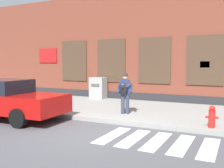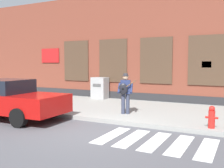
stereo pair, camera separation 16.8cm
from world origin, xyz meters
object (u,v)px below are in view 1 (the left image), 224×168
object	(u,v)px
busker	(125,91)
fire_hydrant	(212,117)
red_car	(7,99)
utility_box	(98,88)

from	to	relation	value
busker	fire_hydrant	size ratio (longest dim) A/B	2.30
red_car	fire_hydrant	bearing A→B (deg)	10.73
busker	fire_hydrant	distance (m)	3.47
red_car	utility_box	world-z (taller)	red_car
red_car	busker	bearing A→B (deg)	29.38
red_car	utility_box	size ratio (longest dim) A/B	3.88
busker	utility_box	xyz separation A→B (m)	(-3.14, 3.48, -0.31)
utility_box	fire_hydrant	world-z (taller)	utility_box
red_car	utility_box	bearing A→B (deg)	81.85
busker	fire_hydrant	xyz separation A→B (m)	(3.32, -0.85, -0.57)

